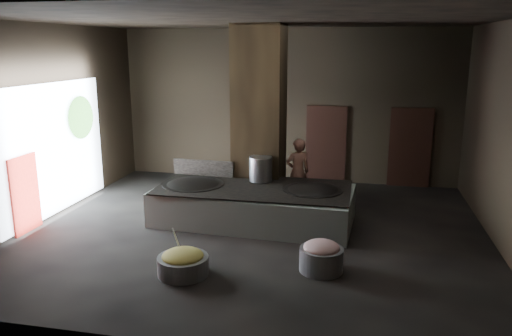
% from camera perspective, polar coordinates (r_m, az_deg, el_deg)
% --- Properties ---
extents(floor, '(10.00, 9.00, 0.10)m').
position_cam_1_polar(floor, '(11.18, -0.08, -7.34)').
color(floor, black).
rests_on(floor, ground).
extents(ceiling, '(10.00, 9.00, 0.10)m').
position_cam_1_polar(ceiling, '(10.46, -0.09, 16.90)').
color(ceiling, black).
rests_on(ceiling, back_wall).
extents(back_wall, '(10.00, 0.10, 4.50)m').
position_cam_1_polar(back_wall, '(15.02, 3.57, 7.11)').
color(back_wall, black).
rests_on(back_wall, ground).
extents(front_wall, '(10.00, 0.10, 4.50)m').
position_cam_1_polar(front_wall, '(6.30, -8.77, -2.25)').
color(front_wall, black).
rests_on(front_wall, ground).
extents(left_wall, '(0.10, 9.00, 4.50)m').
position_cam_1_polar(left_wall, '(12.63, -23.20, 4.79)').
color(left_wall, black).
rests_on(left_wall, ground).
extents(pillar, '(1.20, 1.20, 4.50)m').
position_cam_1_polar(pillar, '(12.48, 0.39, 5.80)').
color(pillar, black).
rests_on(pillar, ground).
extents(hearth_platform, '(4.60, 2.39, 0.78)m').
position_cam_1_polar(hearth_platform, '(11.59, -0.26, -4.27)').
color(hearth_platform, '#B7CBBB').
rests_on(hearth_platform, ground).
extents(platform_cap, '(4.39, 2.11, 0.03)m').
position_cam_1_polar(platform_cap, '(11.46, -0.26, -2.25)').
color(platform_cap, black).
rests_on(platform_cap, hearth_platform).
extents(wok_left, '(1.41, 1.41, 0.39)m').
position_cam_1_polar(wok_left, '(11.82, -7.21, -2.20)').
color(wok_left, black).
rests_on(wok_left, hearth_platform).
extents(wok_left_rim, '(1.44, 1.44, 0.05)m').
position_cam_1_polar(wok_left_rim, '(11.80, -7.22, -1.87)').
color(wok_left_rim, black).
rests_on(wok_left_rim, hearth_platform).
extents(wok_right, '(1.32, 1.32, 0.37)m').
position_cam_1_polar(wok_right, '(11.33, 6.49, -2.87)').
color(wok_right, black).
rests_on(wok_right, hearth_platform).
extents(wok_right_rim, '(1.35, 1.35, 0.05)m').
position_cam_1_polar(wok_right_rim, '(11.31, 6.50, -2.53)').
color(wok_right_rim, black).
rests_on(wok_right_rim, hearth_platform).
extents(stock_pot, '(0.55, 0.55, 0.59)m').
position_cam_1_polar(stock_pot, '(11.89, 0.53, -0.09)').
color(stock_pot, '#999AA0').
rests_on(stock_pot, hearth_platform).
extents(splash_guard, '(1.56, 0.14, 0.39)m').
position_cam_1_polar(splash_guard, '(12.48, -6.05, 0.01)').
color(splash_guard, black).
rests_on(splash_guard, hearth_platform).
extents(cook, '(0.75, 0.66, 1.73)m').
position_cam_1_polar(cook, '(12.69, 4.79, -0.49)').
color(cook, '#9F6551').
rests_on(cook, ground).
extents(veg_basin, '(1.17, 1.17, 0.34)m').
position_cam_1_polar(veg_basin, '(9.15, -8.33, -10.96)').
color(veg_basin, slate).
rests_on(veg_basin, ground).
extents(veg_fill, '(0.75, 0.75, 0.23)m').
position_cam_1_polar(veg_fill, '(9.08, -8.37, -9.92)').
color(veg_fill, '#81A14E').
rests_on(veg_fill, veg_basin).
extents(ladle, '(0.06, 0.36, 0.65)m').
position_cam_1_polar(ladle, '(9.18, -8.98, -8.31)').
color(ladle, '#999AA0').
rests_on(ladle, veg_basin).
extents(meat_basin, '(0.92, 0.92, 0.44)m').
position_cam_1_polar(meat_basin, '(9.25, 7.47, -10.33)').
color(meat_basin, slate).
rests_on(meat_basin, ground).
extents(meat_fill, '(0.66, 0.66, 0.25)m').
position_cam_1_polar(meat_fill, '(9.15, 7.51, -9.00)').
color(meat_fill, '#BF7275').
rests_on(meat_fill, meat_basin).
extents(doorway_near, '(1.18, 0.08, 2.38)m').
position_cam_1_polar(doorway_near, '(14.97, 8.00, 2.53)').
color(doorway_near, black).
rests_on(doorway_near, ground).
extents(doorway_near_glow, '(0.83, 0.04, 1.95)m').
position_cam_1_polar(doorway_near_glow, '(15.04, 9.10, 2.35)').
color(doorway_near_glow, '#8C6647').
rests_on(doorway_near_glow, ground).
extents(doorway_far, '(1.18, 0.08, 2.38)m').
position_cam_1_polar(doorway_far, '(15.00, 17.18, 2.07)').
color(doorway_far, black).
rests_on(doorway_far, ground).
extents(doorway_far_glow, '(0.87, 0.04, 2.06)m').
position_cam_1_polar(doorway_far_glow, '(15.22, 17.78, 2.00)').
color(doorway_far_glow, '#8C6647').
rests_on(doorway_far_glow, ground).
extents(left_opening, '(0.04, 4.20, 3.10)m').
position_cam_1_polar(left_opening, '(12.84, -22.06, 2.07)').
color(left_opening, white).
rests_on(left_opening, ground).
extents(pavilion_sliver, '(0.05, 0.90, 1.70)m').
position_cam_1_polar(pavilion_sliver, '(11.94, -24.89, -2.73)').
color(pavilion_sliver, maroon).
rests_on(pavilion_sliver, ground).
extents(tree_silhouette, '(0.28, 1.10, 1.10)m').
position_cam_1_polar(tree_silhouette, '(13.60, -19.37, 5.47)').
color(tree_silhouette, '#194714').
rests_on(tree_silhouette, left_opening).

